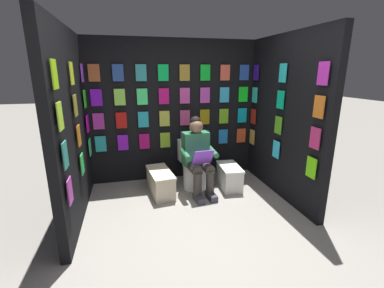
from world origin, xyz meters
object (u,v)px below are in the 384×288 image
object	(u,v)px
person_reading	(198,156)
comic_longbox_far	(229,176)
toilet	(193,167)
comic_longbox_near	(160,182)

from	to	relation	value
person_reading	comic_longbox_far	distance (m)	0.69
person_reading	toilet	bearing A→B (deg)	-90.66
comic_longbox_near	comic_longbox_far	xyz separation A→B (m)	(-1.13, 0.04, -0.00)
person_reading	comic_longbox_far	size ratio (longest dim) A/B	1.90
comic_longbox_far	comic_longbox_near	bearing A→B (deg)	2.88
toilet	person_reading	size ratio (longest dim) A/B	0.65
comic_longbox_near	comic_longbox_far	size ratio (longest dim) A/B	1.20
person_reading	comic_longbox_far	xyz separation A→B (m)	(-0.55, -0.04, -0.41)
person_reading	comic_longbox_far	bearing A→B (deg)	178.96
toilet	comic_longbox_near	world-z (taller)	toilet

